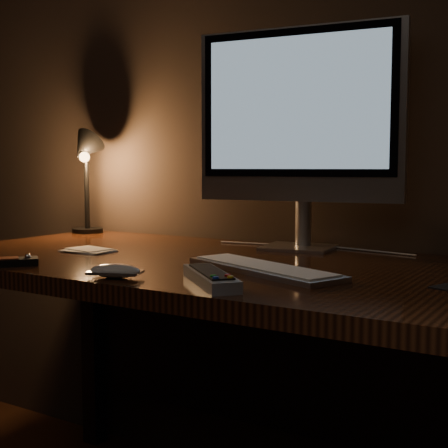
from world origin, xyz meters
The scene contains 9 objects.
desk centered at (0.00, 1.93, 0.62)m, with size 1.60×0.75×0.75m.
monitor centered at (0.05, 2.14, 1.10)m, with size 0.56×0.19×0.59m.
keyboard centered at (0.14, 1.76, 0.76)m, with size 0.40×0.11×0.01m, color silver.
mouse centered at (-0.08, 1.54, 0.76)m, with size 0.11×0.06×0.02m, color white.
media_remote centered at (-0.39, 1.53, 0.76)m, with size 0.13×0.14×0.03m.
tv_remote centered at (0.12, 1.59, 0.76)m, with size 0.21×0.19×0.03m.
papers centered at (-0.40, 1.80, 0.75)m, with size 0.14×0.09×0.01m, color white.
desk_lamp centered at (-0.72, 2.12, 0.99)m, with size 0.16×0.18×0.35m.
cable centered at (0.09, 2.17, 0.75)m, with size 0.00×0.00×0.56m, color white.
Camera 1 is at (0.76, 0.60, 0.97)m, focal length 50.00 mm.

